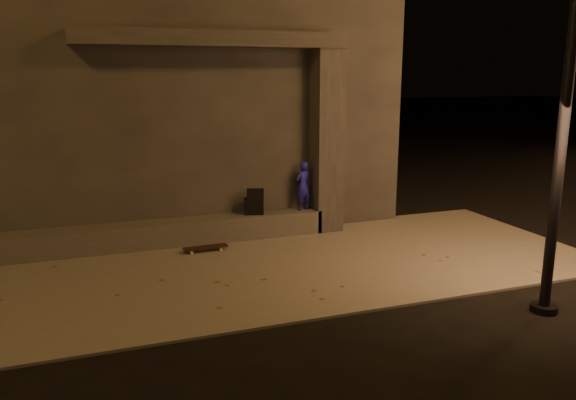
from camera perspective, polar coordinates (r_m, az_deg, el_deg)
name	(u,v)px	position (r m, az deg, el deg)	size (l,w,h in m)	color
ground	(321,313)	(7.75, 3.39, -11.43)	(120.00, 120.00, 0.00)	black
sidewalk	(274,266)	(9.48, -1.41, -6.68)	(11.00, 4.40, 0.04)	slate
building	(168,99)	(13.12, -12.07, 9.98)	(9.00, 5.10, 5.22)	#32302E
ledge	(168,233)	(10.72, -12.07, -3.29)	(6.00, 0.55, 0.45)	#4D4B46
column	(327,142)	(11.27, 3.94, 5.91)	(0.55, 0.55, 3.60)	#32302E
canopy	(215,39)	(10.57, -7.43, 15.93)	(5.00, 0.70, 0.28)	#32302E
skateboarder	(303,186)	(11.22, 1.54, 1.46)	(0.36, 0.23, 0.98)	#1D1AA9
backpack	(254,205)	(10.96, -3.50, -0.49)	(0.42, 0.32, 0.53)	black
skateboard	(205,248)	(10.24, -8.39, -4.80)	(0.80, 0.23, 0.09)	black
street_lamp_0	(576,5)	(7.97, 27.24, 17.17)	(0.36, 0.36, 6.99)	black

